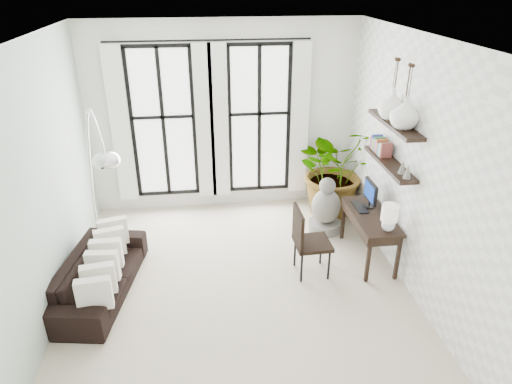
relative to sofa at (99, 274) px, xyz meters
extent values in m
plane|color=beige|center=(1.80, -0.15, -0.28)|extent=(5.00, 5.00, 0.00)
plane|color=white|center=(1.80, -0.15, 2.92)|extent=(5.00, 5.00, 0.00)
plane|color=#AEC2B5|center=(-0.45, -0.15, 1.32)|extent=(0.00, 5.00, 5.00)
plane|color=white|center=(4.05, -0.15, 1.32)|extent=(0.00, 5.00, 5.00)
plane|color=white|center=(1.80, 2.35, 1.32)|extent=(4.50, 0.00, 4.50)
cube|color=white|center=(0.80, 2.32, 1.27)|extent=(1.00, 0.02, 2.50)
cube|color=white|center=(0.12, 2.22, 1.27)|extent=(0.30, 0.04, 2.60)
cube|color=white|center=(1.48, 2.22, 1.27)|extent=(0.30, 0.04, 2.60)
cube|color=white|center=(2.40, 2.32, 1.27)|extent=(1.00, 0.02, 2.50)
cube|color=white|center=(1.72, 2.22, 1.27)|extent=(0.30, 0.04, 2.60)
cube|color=white|center=(3.08, 2.22, 1.27)|extent=(0.30, 0.04, 2.60)
cylinder|color=black|center=(1.60, 2.23, 2.60)|extent=(3.20, 0.03, 0.03)
cube|color=black|center=(3.91, 0.34, 1.22)|extent=(0.25, 1.30, 0.05)
cube|color=black|center=(3.91, 0.34, 1.77)|extent=(0.25, 1.30, 0.05)
cube|color=#B5432D|center=(3.91, 0.89, 1.34)|extent=(0.16, 0.04, 0.18)
cube|color=#3442B9|center=(3.91, 0.85, 1.34)|extent=(0.16, 0.03, 0.18)
cube|color=gold|center=(3.91, 0.80, 1.34)|extent=(0.16, 0.03, 0.18)
cube|color=green|center=(3.91, 0.76, 1.34)|extent=(0.16, 0.03, 0.18)
cube|color=#8953C2|center=(3.91, 0.71, 1.34)|extent=(0.16, 0.03, 0.18)
cube|color=orange|center=(3.91, 0.67, 1.34)|extent=(0.16, 0.03, 0.18)
cube|color=#505050|center=(3.91, 0.62, 1.34)|extent=(0.16, 0.03, 0.18)
cube|color=teal|center=(3.91, 0.58, 1.34)|extent=(0.16, 0.03, 0.18)
cube|color=#C4B08C|center=(3.91, 0.53, 1.34)|extent=(0.16, 0.03, 0.18)
cube|color=brown|center=(3.91, 0.49, 1.34)|extent=(0.16, 0.03, 0.18)
cone|color=slate|center=(3.91, -0.06, 1.34)|extent=(0.10, 0.10, 0.18)
cone|color=slate|center=(3.91, -0.21, 1.34)|extent=(0.10, 0.10, 0.18)
imported|color=black|center=(0.00, 0.00, 0.00)|extent=(1.06, 2.01, 0.56)
cube|color=silver|center=(0.10, -0.70, 0.22)|extent=(0.40, 0.12, 0.40)
cube|color=silver|center=(0.10, -0.42, 0.22)|extent=(0.40, 0.12, 0.40)
cube|color=silver|center=(0.10, -0.14, 0.22)|extent=(0.40, 0.12, 0.40)
cube|color=silver|center=(0.10, 0.14, 0.22)|extent=(0.40, 0.12, 0.40)
cube|color=silver|center=(0.10, 0.42, 0.22)|extent=(0.40, 0.12, 0.40)
cube|color=silver|center=(0.10, 0.70, 0.22)|extent=(0.40, 0.12, 0.40)
imported|color=#2D7228|center=(3.64, 1.84, 0.52)|extent=(1.76, 1.64, 1.60)
cube|color=black|center=(3.75, 0.34, 0.43)|extent=(0.52, 1.22, 0.04)
cube|color=black|center=(3.73, 0.34, 0.34)|extent=(0.47, 1.17, 0.11)
cube|color=black|center=(3.54, -0.22, 0.07)|extent=(0.05, 0.05, 0.68)
cube|color=black|center=(3.96, -0.22, 0.07)|extent=(0.05, 0.05, 0.68)
cube|color=black|center=(3.54, 0.91, 0.07)|extent=(0.05, 0.05, 0.68)
cube|color=black|center=(3.96, 0.91, 0.07)|extent=(0.05, 0.05, 0.68)
cube|color=black|center=(3.80, 0.58, 0.70)|extent=(0.04, 0.42, 0.30)
cube|color=navy|center=(3.77, 0.58, 0.70)|extent=(0.00, 0.36, 0.24)
cube|color=black|center=(3.66, 0.58, 0.46)|extent=(0.15, 0.40, 0.02)
sphere|color=silver|center=(3.80, -0.13, 0.54)|extent=(0.18, 0.18, 0.18)
cylinder|color=white|center=(3.80, -0.13, 0.73)|extent=(0.22, 0.22, 0.22)
cube|color=black|center=(2.85, 0.08, 0.20)|extent=(0.49, 0.49, 0.05)
cube|color=black|center=(2.63, 0.08, 0.47)|extent=(0.06, 0.48, 0.53)
cylinder|color=black|center=(2.66, -0.11, -0.06)|extent=(0.03, 0.03, 0.45)
cylinder|color=black|center=(3.04, -0.11, -0.06)|extent=(0.03, 0.03, 0.45)
cylinder|color=black|center=(2.66, 0.27, -0.06)|extent=(0.03, 0.03, 0.45)
cylinder|color=black|center=(3.04, 0.27, -0.06)|extent=(0.03, 0.03, 0.45)
cylinder|color=silver|center=(-0.10, 0.71, -0.23)|extent=(0.36, 0.36, 0.10)
cylinder|color=silver|center=(-0.10, 0.71, 0.27)|extent=(0.04, 0.04, 0.99)
ellipsoid|color=silver|center=(0.30, 0.05, 1.56)|extent=(0.32, 0.32, 0.21)
cylinder|color=slate|center=(3.33, 1.19, -0.20)|extent=(0.52, 0.52, 0.16)
ellipsoid|color=slate|center=(3.33, 1.19, 0.16)|extent=(0.47, 0.47, 0.57)
sphere|color=slate|center=(3.33, 1.19, 0.52)|extent=(0.26, 0.26, 0.26)
imported|color=white|center=(3.91, 0.09, 1.99)|extent=(0.37, 0.37, 0.38)
imported|color=white|center=(3.91, 0.49, 1.99)|extent=(0.37, 0.37, 0.38)
camera|label=1|loc=(1.43, -5.08, 3.56)|focal=32.00mm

